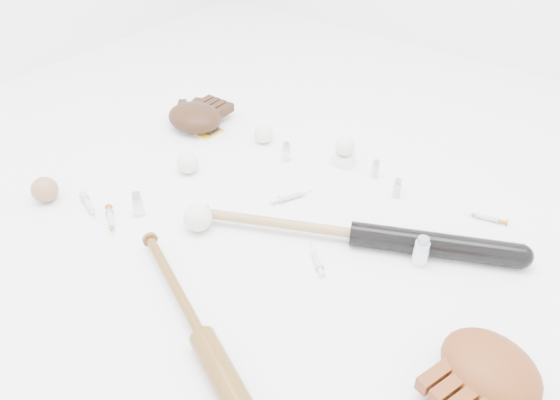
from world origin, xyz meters
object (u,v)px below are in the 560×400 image
Objects in this scene: bat_dark at (354,233)px; glove_dark at (195,117)px; bat_wood at (203,339)px; pedestal at (344,159)px.

glove_dark reaches higher than bat_dark.
bat_dark is 0.82m from glove_dark.
bat_wood is at bearing -44.99° from glove_dark.
bat_dark is at bearing 104.77° from bat_wood.
pedestal is at bearing 124.32° from bat_wood.
glove_dark is 0.57m from pedestal.
glove_dark is at bearing 159.50° from bat_wood.
bat_wood is 12.55× the size of pedestal.
glove_dark is at bearing -167.12° from pedestal.
bat_dark is at bearing -14.18° from glove_dark.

